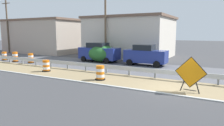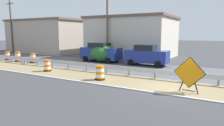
% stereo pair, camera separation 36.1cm
% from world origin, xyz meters
% --- Properties ---
extents(ground_plane, '(160.00, 160.00, 0.00)m').
position_xyz_m(ground_plane, '(0.00, 0.00, 0.00)').
color(ground_plane, '#3D3D3F').
extents(median_dirt_strip, '(3.65, 120.00, 0.01)m').
position_xyz_m(median_dirt_strip, '(0.63, 0.00, 0.00)').
color(median_dirt_strip, '#8E7A56').
rests_on(median_dirt_strip, ground).
extents(far_lane_asphalt, '(6.78, 120.00, 0.00)m').
position_xyz_m(far_lane_asphalt, '(5.84, 0.00, 0.00)').
color(far_lane_asphalt, '#56565B').
rests_on(far_lane_asphalt, ground).
extents(curb_near_edge, '(0.20, 120.00, 0.11)m').
position_xyz_m(curb_near_edge, '(-1.30, 0.00, 0.00)').
color(curb_near_edge, '#ADADA8').
rests_on(curb_near_edge, ground).
extents(guardrail_median, '(0.18, 43.19, 0.71)m').
position_xyz_m(guardrail_median, '(2.21, 3.92, 0.52)').
color(guardrail_median, '#ADB2B7').
rests_on(guardrail_median, ground).
extents(warning_sign_diamond, '(0.28, 1.74, 2.02)m').
position_xyz_m(warning_sign_diamond, '(-0.29, -0.90, 1.07)').
color(warning_sign_diamond, black).
rests_on(warning_sign_diamond, ground).
extents(traffic_barrel_nearest, '(0.72, 0.72, 1.01)m').
position_xyz_m(traffic_barrel_nearest, '(-0.08, 5.12, 0.45)').
color(traffic_barrel_nearest, orange).
rests_on(traffic_barrel_nearest, ground).
extents(traffic_barrel_close, '(0.70, 0.70, 0.98)m').
position_xyz_m(traffic_barrel_close, '(0.42, 10.88, 0.44)').
color(traffic_barrel_close, orange).
rests_on(traffic_barrel_close, ground).
extents(traffic_barrel_mid, '(0.68, 0.68, 1.06)m').
position_xyz_m(traffic_barrel_mid, '(3.21, 16.09, 0.48)').
color(traffic_barrel_mid, orange).
rests_on(traffic_barrel_mid, ground).
extents(traffic_barrel_far, '(0.71, 0.71, 1.13)m').
position_xyz_m(traffic_barrel_far, '(3.00, 18.42, 0.52)').
color(traffic_barrel_far, orange).
rests_on(traffic_barrel_far, ground).
extents(traffic_barrel_farther, '(0.66, 0.66, 1.01)m').
position_xyz_m(traffic_barrel_farther, '(3.27, 20.77, 0.45)').
color(traffic_barrel_farther, orange).
rests_on(traffic_barrel_farther, ground).
extents(car_trailing_near_lane, '(1.99, 4.25, 2.11)m').
position_xyz_m(car_trailing_near_lane, '(7.69, 4.54, 1.05)').
color(car_trailing_near_lane, navy).
rests_on(car_trailing_near_lane, ground).
extents(car_mid_far_lane, '(2.16, 4.78, 2.17)m').
position_xyz_m(car_mid_far_lane, '(7.71, 10.11, 1.09)').
color(car_mid_far_lane, navy).
rests_on(car_mid_far_lane, ground).
extents(roadside_shop_near, '(8.84, 10.95, 5.43)m').
position_xyz_m(roadside_shop_near, '(14.27, 9.09, 2.73)').
color(roadside_shop_near, beige).
rests_on(roadside_shop_near, ground).
extents(roadside_shop_far, '(6.70, 12.74, 5.44)m').
position_xyz_m(roadside_shop_far, '(12.66, 24.31, 2.73)').
color(roadside_shop_far, '#AD9E8E').
rests_on(roadside_shop_far, ground).
extents(utility_pole_near, '(0.24, 1.80, 9.40)m').
position_xyz_m(utility_pole_near, '(9.73, 10.42, 4.86)').
color(utility_pole_near, brown).
rests_on(utility_pole_near, ground).
extents(utility_pole_mid, '(0.24, 1.80, 8.38)m').
position_xyz_m(utility_pole_mid, '(9.34, 28.47, 4.35)').
color(utility_pole_mid, brown).
rests_on(utility_pole_mid, ground).
extents(bush_roadside, '(3.02, 3.02, 1.93)m').
position_xyz_m(bush_roadside, '(7.74, 9.73, 0.96)').
color(bush_roadside, '#286028').
rests_on(bush_roadside, ground).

